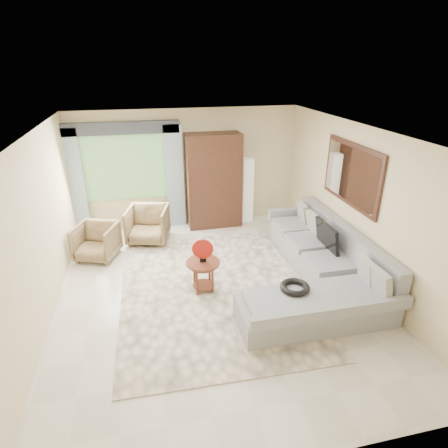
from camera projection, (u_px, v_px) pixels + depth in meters
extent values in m
plane|color=silver|center=(214.00, 291.00, 6.23)|extent=(6.00, 6.00, 0.00)
cube|color=#FAE3C5|center=(213.00, 289.00, 6.28)|extent=(3.11, 4.08, 0.02)
cube|color=#9DA1A6|center=(313.00, 254.00, 7.00)|extent=(0.90, 2.40, 0.40)
cube|color=#9DA1A6|center=(316.00, 310.00, 5.43)|extent=(2.30, 0.80, 0.40)
cube|color=#9DA1A6|center=(344.00, 240.00, 6.53)|extent=(0.20, 3.20, 0.50)
cube|color=#9DA1A6|center=(289.00, 213.00, 8.02)|extent=(0.90, 0.16, 0.22)
cube|color=#9DA1A6|center=(334.00, 313.00, 4.91)|extent=(2.30, 0.10, 0.18)
cube|color=black|center=(327.00, 236.00, 6.51)|extent=(0.14, 0.74, 0.48)
torus|color=black|center=(295.00, 287.00, 5.37)|extent=(0.43, 0.43, 0.09)
cylinder|color=#4D2014|center=(203.00, 263.00, 6.04)|extent=(0.55, 0.55, 0.04)
cylinder|color=#4D2014|center=(203.00, 278.00, 6.15)|extent=(0.36, 0.36, 0.50)
cylinder|color=#A91A10|center=(203.00, 249.00, 5.93)|extent=(0.34, 0.10, 0.34)
imported|color=olive|center=(97.00, 242.00, 7.15)|extent=(0.95, 0.96, 0.69)
imported|color=#90784E|center=(148.00, 225.00, 7.80)|extent=(0.99, 1.00, 0.75)
imported|color=#999999|center=(95.00, 229.00, 7.84)|extent=(0.58, 0.53, 0.56)
cube|color=#311B10|center=(214.00, 181.00, 8.34)|extent=(1.20, 0.55, 2.10)
cube|color=silver|center=(247.00, 190.00, 8.68)|extent=(0.24, 0.24, 1.50)
cube|color=#669E59|center=(125.00, 168.00, 8.04)|extent=(1.80, 0.04, 1.40)
cube|color=#9EB7CC|center=(75.00, 183.00, 7.85)|extent=(0.40, 0.08, 2.30)
cube|color=#9EB7CC|center=(175.00, 177.00, 8.27)|extent=(0.40, 0.08, 2.30)
cube|color=#1E232D|center=(120.00, 128.00, 7.63)|extent=(2.40, 0.12, 0.26)
cube|color=black|center=(352.00, 175.00, 6.33)|extent=(0.04, 1.70, 1.05)
cube|color=white|center=(350.00, 175.00, 6.33)|extent=(0.02, 1.54, 0.90)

